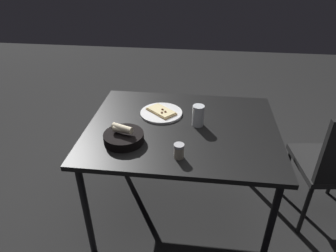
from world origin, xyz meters
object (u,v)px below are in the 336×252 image
object	(u,v)px
dining_table	(182,135)
pepper_shaker	(179,152)
bread_basket	(123,137)
pizza_plate	(161,113)
beer_glass	(198,117)

from	to	relation	value
dining_table	pepper_shaker	bearing A→B (deg)	91.00
pepper_shaker	bread_basket	bearing A→B (deg)	-18.93
pizza_plate	pepper_shaker	distance (m)	0.49
dining_table	bread_basket	world-z (taller)	bread_basket
dining_table	pepper_shaker	distance (m)	0.33
beer_glass	pepper_shaker	distance (m)	0.36
beer_glass	pepper_shaker	xyz separation A→B (m)	(0.09, 0.34, -0.02)
pizza_plate	dining_table	bearing A→B (deg)	136.61
pepper_shaker	pizza_plate	bearing A→B (deg)	-71.10
dining_table	pizza_plate	xyz separation A→B (m)	(0.15, -0.14, 0.07)
bread_basket	pizza_plate	bearing A→B (deg)	-116.03
pizza_plate	pepper_shaker	xyz separation A→B (m)	(-0.16, 0.46, 0.03)
pizza_plate	beer_glass	distance (m)	0.27
bread_basket	pepper_shaker	bearing A→B (deg)	161.07
pizza_plate	beer_glass	world-z (taller)	beer_glass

